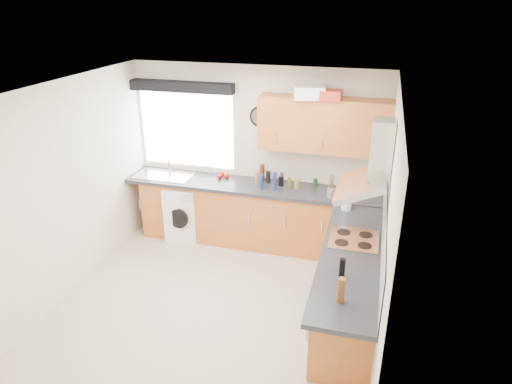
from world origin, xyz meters
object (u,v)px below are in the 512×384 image
(oven, at_px, (350,278))
(upper_cabinets, at_px, (324,125))
(washing_machine, at_px, (186,211))
(extractor_hood, at_px, (371,166))

(oven, height_order, upper_cabinets, upper_cabinets)
(oven, distance_m, upper_cabinets, 1.99)
(oven, bearing_deg, washing_machine, 155.28)
(extractor_hood, height_order, upper_cabinets, upper_cabinets)
(oven, xyz_separation_m, upper_cabinets, (-0.55, 1.32, 1.38))
(extractor_hood, relative_size, upper_cabinets, 0.46)
(upper_cabinets, bearing_deg, extractor_hood, -63.87)
(washing_machine, bearing_deg, upper_cabinets, -6.86)
(upper_cabinets, relative_size, washing_machine, 2.08)
(upper_cabinets, bearing_deg, oven, -67.46)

